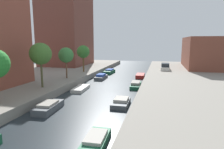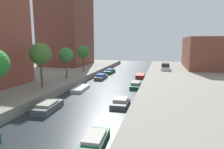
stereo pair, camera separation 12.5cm
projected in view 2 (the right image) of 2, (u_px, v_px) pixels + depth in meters
ground_plane at (111, 86)px, 31.08m from camera, size 84.00×84.00×0.00m
quay_left at (29, 78)px, 34.62m from camera, size 20.00×64.00×1.00m
quay_right at (214, 88)px, 27.38m from camera, size 20.00×64.00×1.00m
apartment_tower_far at (67, 22)px, 49.53m from camera, size 10.00×12.75×21.47m
low_block_right at (208, 53)px, 44.66m from camera, size 10.00×15.89×6.93m
street_tree_1 at (40, 54)px, 24.87m from camera, size 2.78×2.78×5.75m
street_tree_2 at (66, 55)px, 31.56m from camera, size 2.47×2.47×4.98m
street_tree_3 at (83, 52)px, 38.48m from camera, size 2.51×2.51×5.21m
parked_car at (165, 67)px, 41.64m from camera, size 1.83×4.75×1.41m
moored_boat_left_1 at (48, 107)px, 19.70m from camera, size 1.84×3.95×0.89m
moored_boat_left_2 at (81, 88)px, 28.14m from camera, size 1.75×4.19×0.48m
moored_boat_left_3 at (101, 77)px, 36.50m from camera, size 1.54×3.97×0.99m
moored_boat_left_4 at (110, 72)px, 43.15m from camera, size 1.73×4.32×0.92m
moored_boat_right_0 at (94, 141)px, 13.00m from camera, size 1.62×3.90×0.71m
moored_boat_right_1 at (121, 102)px, 21.32m from camera, size 1.72×3.37×0.79m
moored_boat_right_2 at (136, 85)px, 29.87m from camera, size 1.64×4.43×0.90m
moored_boat_right_3 at (140, 76)px, 38.05m from camera, size 1.55×3.64×0.68m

